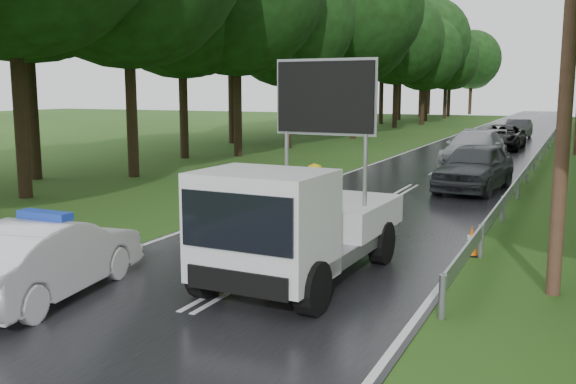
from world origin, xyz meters
The scene contains 16 objects.
ground centered at (0.00, 0.00, 0.00)m, with size 160.00×160.00×0.00m, color #224A15.
road centered at (0.00, 30.00, 0.01)m, with size 7.00×140.00×0.02m, color black.
guardrail centered at (3.70, 29.67, 0.55)m, with size 0.12×60.06×0.70m.
police_sedan centered at (-2.59, -1.72, 0.67)m, with size 2.03×4.22×1.47m.
work_truck centered at (0.90, 0.75, 1.09)m, with size 2.43×5.13×4.03m.
barrier centered at (-0.34, 1.00, 0.76)m, with size 2.28×0.97×1.01m.
officer centered at (0.73, 2.00, 1.03)m, with size 0.75×0.49×2.06m, color #E0B50C.
civilian centered at (-0.50, 3.00, 0.87)m, with size 0.85×0.66×1.75m, color #194BA8.
queue_car_first centered at (2.14, 13.31, 0.83)m, with size 1.95×4.85×1.65m, color #44484C.
queue_car_second centered at (1.12, 20.06, 0.83)m, with size 2.32×5.70×1.65m, color #ABADB3.
queue_car_third centered at (1.16, 29.69, 0.72)m, with size 2.40×5.20×1.44m, color black.
queue_car_fourth centered at (1.28, 38.51, 0.69)m, with size 1.46×4.18×1.38m, color #3A3B41.
cone_center centered at (-0.30, 2.00, 0.39)m, with size 0.38×0.38×0.81m.
cone_far centered at (-0.10, 2.50, 0.36)m, with size 0.35×0.35×0.75m.
cone_left_mid centered at (-3.40, 0.50, 0.31)m, with size 0.30×0.30×0.64m.
cone_right centered at (3.50, 4.08, 0.32)m, with size 0.31×0.31×0.65m.
Camera 1 is at (5.49, -9.57, 3.50)m, focal length 40.00 mm.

